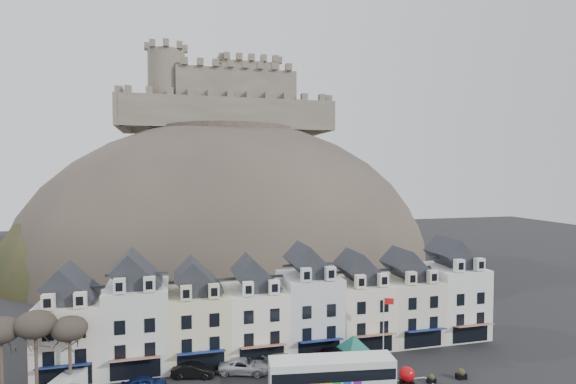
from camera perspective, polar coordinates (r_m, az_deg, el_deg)
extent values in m
cube|color=white|center=(57.00, -25.64, -16.14)|extent=(6.80, 8.00, 8.00)
cube|color=black|center=(55.58, -25.74, -11.05)|extent=(6.80, 5.76, 2.80)
cube|color=white|center=(52.56, -28.15, -12.22)|extent=(1.20, 0.80, 1.60)
cube|color=white|center=(51.94, -24.87, -12.33)|extent=(1.20, 0.80, 1.60)
cube|color=black|center=(54.25, -26.45, -20.18)|extent=(5.10, 0.06, 2.20)
cube|color=navy|center=(53.16, -26.64, -19.16)|extent=(5.10, 1.29, 0.43)
cube|color=silver|center=(55.93, -18.53, -15.74)|extent=(6.80, 8.00, 9.20)
cube|color=black|center=(54.40, -18.62, -9.92)|extent=(6.80, 5.76, 2.80)
cube|color=silver|center=(51.11, -20.61, -11.11)|extent=(1.20, 0.80, 1.60)
cube|color=silver|center=(50.88, -17.20, -11.12)|extent=(1.20, 0.80, 1.60)
cube|color=black|center=(53.32, -18.80, -20.46)|extent=(5.10, 0.06, 2.20)
cube|color=maroon|center=(52.21, -18.88, -19.44)|extent=(5.10, 1.29, 0.43)
cube|color=beige|center=(56.05, -11.28, -16.26)|extent=(6.80, 8.00, 8.00)
cube|color=black|center=(54.60, -11.33, -11.09)|extent=(6.80, 5.76, 2.80)
cube|color=beige|center=(51.13, -12.81, -12.39)|extent=(1.20, 0.80, 1.60)
cube|color=beige|center=(51.30, -9.39, -12.31)|extent=(1.20, 0.80, 1.60)
cube|color=black|center=(53.25, -10.99, -20.40)|extent=(5.10, 0.06, 2.20)
cube|color=navy|center=(52.14, -10.95, -19.37)|extent=(5.10, 1.29, 0.43)
cube|color=white|center=(56.81, -4.14, -15.96)|extent=(6.80, 8.00, 8.00)
cube|color=black|center=(55.38, -4.16, -10.85)|extent=(6.80, 5.76, 2.80)
cube|color=white|center=(51.76, -5.09, -12.15)|extent=(1.20, 0.80, 1.60)
cube|color=white|center=(52.31, -1.78, -11.98)|extent=(1.20, 0.80, 1.60)
cube|color=black|center=(54.05, -3.31, -20.00)|extent=(5.10, 0.06, 2.20)
cube|color=maroon|center=(52.95, -3.17, -18.98)|extent=(5.10, 1.29, 0.43)
cube|color=silver|center=(58.17, 2.69, -14.88)|extent=(6.80, 8.00, 9.20)
cube|color=black|center=(56.70, 2.70, -9.28)|extent=(6.80, 5.76, 2.80)
cube|color=silver|center=(52.97, 2.30, -10.46)|extent=(1.20, 0.80, 1.60)
cube|color=silver|center=(53.89, 5.40, -10.25)|extent=(1.20, 0.80, 1.60)
cube|color=black|center=(55.67, 3.98, -19.32)|extent=(5.10, 0.06, 2.20)
cube|color=navy|center=(54.60, 4.22, -18.30)|extent=(5.10, 1.29, 0.43)
cube|color=white|center=(60.62, 9.05, -14.78)|extent=(6.80, 8.00, 8.00)
cube|color=black|center=(59.28, 9.09, -9.97)|extent=(6.80, 5.76, 2.80)
cube|color=white|center=(55.55, 9.16, -11.15)|extent=(1.20, 0.80, 1.60)
cube|color=white|center=(56.79, 11.98, -10.87)|extent=(1.20, 0.80, 1.60)
cube|color=black|center=(58.04, 10.71, -18.42)|extent=(5.10, 0.06, 2.20)
cube|color=maroon|center=(57.02, 11.02, -17.42)|extent=(5.10, 1.29, 0.43)
cube|color=silver|center=(63.54, 14.85, -14.01)|extent=(6.80, 8.00, 8.00)
cube|color=black|center=(62.26, 14.91, -9.42)|extent=(6.80, 5.76, 2.80)
cube|color=silver|center=(58.55, 15.37, -10.49)|extent=(1.20, 0.80, 1.60)
cube|color=silver|center=(60.07, 17.89, -10.19)|extent=(1.20, 0.80, 1.60)
cube|color=black|center=(61.08, 16.77, -17.39)|extent=(5.10, 0.06, 2.20)
cube|color=navy|center=(60.11, 17.13, -16.42)|extent=(5.10, 1.29, 0.43)
cube|color=white|center=(66.86, 20.07, -12.71)|extent=(6.80, 8.00, 9.20)
cube|color=black|center=(65.59, 20.15, -7.81)|extent=(6.80, 5.76, 2.80)
cube|color=white|center=(61.91, 20.91, -8.72)|extent=(1.20, 0.80, 1.60)
cube|color=white|center=(63.66, 23.13, -8.45)|extent=(1.20, 0.80, 1.60)
cube|color=black|center=(64.70, 22.14, -16.32)|extent=(5.10, 0.06, 2.20)
cube|color=maroon|center=(63.79, 22.53, -15.38)|extent=(5.10, 1.29, 0.43)
ellipsoid|color=#3D352F|center=(110.02, -7.51, -9.01)|extent=(96.00, 76.00, 68.00)
ellipsoid|color=#2B3319|center=(103.76, -19.42, -9.84)|extent=(52.00, 44.00, 42.00)
ellipsoid|color=#3D352F|center=(119.07, 3.91, -8.10)|extent=(56.00, 48.00, 46.00)
ellipsoid|color=#2B3319|center=(96.00, -8.88, -10.73)|extent=(40.00, 28.00, 28.00)
ellipsoid|color=#3D352F|center=(100.21, -0.87, -10.13)|extent=(36.00, 28.00, 24.00)
cylinder|color=#3D352F|center=(108.16, -7.60, 7.30)|extent=(30.00, 30.00, 3.00)
cube|color=brown|center=(104.68, -7.35, 9.94)|extent=(48.00, 2.20, 7.00)
cube|color=brown|center=(124.41, -8.51, 8.76)|extent=(48.00, 2.20, 7.00)
cube|color=brown|center=(114.31, -20.18, 9.18)|extent=(2.20, 22.00, 7.00)
cube|color=brown|center=(119.67, 3.65, 9.03)|extent=(2.20, 22.00, 7.00)
cube|color=brown|center=(115.55, -6.99, 12.00)|extent=(28.00, 18.00, 10.00)
cube|color=brown|center=(118.34, -5.16, 12.52)|extent=(14.00, 12.00, 13.00)
cylinder|color=brown|center=(110.63, -15.15, 12.35)|extent=(8.40, 8.40, 18.00)
cylinder|color=silver|center=(120.22, -5.18, 16.75)|extent=(0.16, 0.16, 5.00)
cylinder|color=#3B3025|center=(53.64, -32.58, -18.78)|extent=(0.32, 0.32, 5.74)
ellipsoid|color=#383028|center=(52.32, -32.69, -14.59)|extent=(3.61, 3.61, 2.54)
cylinder|color=#3B3025|center=(52.78, -29.31, -18.90)|extent=(0.32, 0.32, 6.02)
ellipsoid|color=#383028|center=(51.38, -29.42, -14.43)|extent=(3.78, 3.78, 2.67)
cylinder|color=#3B3025|center=(52.23, -25.93, -19.40)|extent=(0.32, 0.32, 5.46)
ellipsoid|color=#383028|center=(50.91, -26.02, -15.32)|extent=(3.43, 3.43, 2.42)
cube|color=white|center=(48.44, 5.56, -21.81)|extent=(12.78, 4.52, 2.86)
cube|color=black|center=(48.38, 5.56, -21.64)|extent=(12.54, 4.57, 1.08)
cube|color=white|center=(47.92, 5.57, -20.40)|extent=(12.51, 4.38, 0.28)
cube|color=orange|center=(49.59, 13.03, -19.88)|extent=(0.25, 1.36, 0.32)
cylinder|color=black|center=(51.07, 9.68, -22.41)|extent=(1.13, 0.51, 1.09)
cylinder|color=black|center=(49.64, 0.30, -23.14)|extent=(1.13, 0.51, 1.09)
cube|color=black|center=(54.65, 6.52, -20.02)|extent=(0.15, 0.15, 2.13)
cube|color=black|center=(55.81, 8.77, -19.54)|extent=(0.15, 0.15, 2.13)
cube|color=black|center=(52.77, 7.93, -20.89)|extent=(0.15, 0.15, 2.13)
cube|color=black|center=(53.97, 10.23, -20.35)|extent=(0.15, 0.15, 2.13)
cube|color=black|center=(53.88, 8.37, -19.15)|extent=(3.36, 3.36, 0.11)
cone|color=#155E4D|center=(53.59, 8.38, -18.36)|extent=(5.78, 5.78, 1.59)
cube|color=black|center=(51.82, 14.87, -22.38)|extent=(1.65, 1.65, 0.51)
sphere|color=#B80A0E|center=(51.44, 14.88, -21.45)|extent=(1.60, 1.60, 1.60)
cylinder|color=silver|center=(54.20, 12.03, -16.89)|extent=(0.12, 0.12, 8.08)
cube|color=red|center=(53.20, 12.67, -13.39)|extent=(1.04, 0.46, 0.71)
cube|color=silver|center=(52.97, -26.03, -21.10)|extent=(3.24, 4.78, 2.01)
cube|color=black|center=(52.82, -26.04, -20.72)|extent=(1.74, 0.66, 0.86)
cube|color=black|center=(54.85, 21.13, -20.98)|extent=(1.16, 0.63, 0.56)
sphere|color=#2B3319|center=(54.67, 21.14, -20.55)|extent=(0.79, 0.79, 0.79)
cube|color=black|center=(53.05, 17.75, -21.84)|extent=(0.98, 0.59, 0.46)
sphere|color=#2B3319|center=(52.90, 17.75, -21.47)|extent=(0.64, 0.64, 0.64)
imported|color=#0E1A47|center=(51.23, -17.81, -22.13)|extent=(4.49, 2.20, 1.48)
imported|color=black|center=(52.75, -11.91, -21.29)|extent=(4.84, 2.65, 1.51)
imported|color=silver|center=(52.99, -5.58, -21.12)|extent=(5.96, 4.12, 1.53)
imported|color=#B8B8B8|center=(54.78, -0.70, -20.36)|extent=(5.19, 3.78, 1.40)
imported|color=#4E0404|center=(56.07, 4.40, -19.90)|extent=(3.75, 1.84, 1.23)
imported|color=black|center=(56.98, 7.37, -19.40)|extent=(4.80, 2.68, 1.50)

